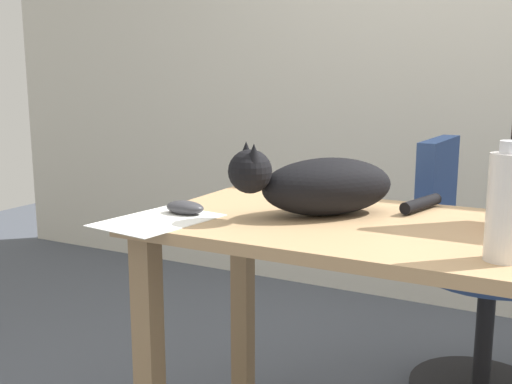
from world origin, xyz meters
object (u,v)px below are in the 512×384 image
object	(u,v)px
cat	(320,185)
water_bottle	(506,206)
office_chair	(472,291)
computer_mouse	(185,208)

from	to	relation	value
cat	water_bottle	distance (m)	0.51
office_chair	water_bottle	distance (m)	0.99
cat	water_bottle	bearing A→B (deg)	-24.14
cat	office_chair	bearing A→B (deg)	64.21
cat	water_bottle	xyz separation A→B (m)	(0.46, -0.21, 0.03)
computer_mouse	water_bottle	size ratio (longest dim) A/B	0.47
water_bottle	office_chair	bearing A→B (deg)	99.97
office_chair	cat	distance (m)	0.85
cat	computer_mouse	world-z (taller)	cat
cat	computer_mouse	xyz separation A→B (m)	(-0.32, -0.15, -0.06)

